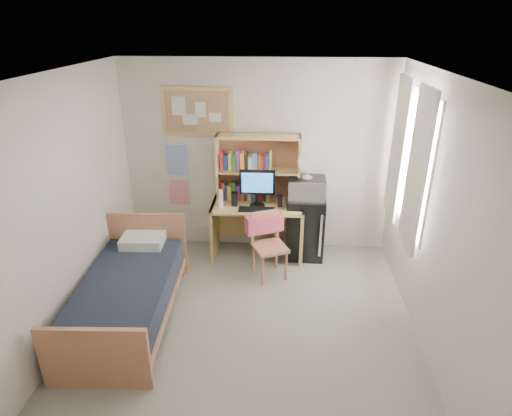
# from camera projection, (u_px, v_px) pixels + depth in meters

# --- Properties ---
(floor) EXTENTS (3.60, 4.20, 0.02)m
(floor) POSITION_uv_depth(u_px,v_px,m) (244.00, 342.00, 4.39)
(floor) COLOR gray
(floor) RESTS_ON ground
(ceiling) EXTENTS (3.60, 4.20, 0.02)m
(ceiling) POSITION_uv_depth(u_px,v_px,m) (240.00, 79.00, 3.33)
(ceiling) COLOR silver
(ceiling) RESTS_ON wall_back
(wall_back) EXTENTS (3.60, 0.04, 2.60)m
(wall_back) POSITION_uv_depth(u_px,v_px,m) (257.00, 158.00, 5.78)
(wall_back) COLOR silver
(wall_back) RESTS_ON floor
(wall_left) EXTENTS (0.04, 4.20, 2.60)m
(wall_left) POSITION_uv_depth(u_px,v_px,m) (49.00, 222.00, 3.97)
(wall_left) COLOR silver
(wall_left) RESTS_ON floor
(wall_right) EXTENTS (0.04, 4.20, 2.60)m
(wall_right) POSITION_uv_depth(u_px,v_px,m) (446.00, 234.00, 3.75)
(wall_right) COLOR silver
(wall_right) RESTS_ON floor
(window_unit) EXTENTS (0.10, 1.40, 1.70)m
(window_unit) POSITION_uv_depth(u_px,v_px,m) (409.00, 160.00, 4.72)
(window_unit) COLOR white
(window_unit) RESTS_ON wall_right
(curtain_left) EXTENTS (0.04, 0.55, 1.70)m
(curtain_left) POSITION_uv_depth(u_px,v_px,m) (417.00, 172.00, 4.36)
(curtain_left) COLOR white
(curtain_left) RESTS_ON wall_right
(curtain_right) EXTENTS (0.04, 0.55, 1.70)m
(curtain_right) POSITION_uv_depth(u_px,v_px,m) (398.00, 150.00, 5.09)
(curtain_right) COLOR white
(curtain_right) RESTS_ON wall_right
(bulletin_board) EXTENTS (0.94, 0.03, 0.64)m
(bulletin_board) POSITION_uv_depth(u_px,v_px,m) (197.00, 112.00, 5.56)
(bulletin_board) COLOR tan
(bulletin_board) RESTS_ON wall_back
(poster_wave) EXTENTS (0.30, 0.01, 0.42)m
(poster_wave) POSITION_uv_depth(u_px,v_px,m) (177.00, 160.00, 5.85)
(poster_wave) COLOR #2A4FA8
(poster_wave) RESTS_ON wall_back
(poster_japan) EXTENTS (0.28, 0.01, 0.36)m
(poster_japan) POSITION_uv_depth(u_px,v_px,m) (179.00, 192.00, 6.05)
(poster_japan) COLOR red
(poster_japan) RESTS_ON wall_back
(desk) EXTENTS (1.23, 0.62, 0.76)m
(desk) POSITION_uv_depth(u_px,v_px,m) (257.00, 230.00, 5.85)
(desk) COLOR #DEB76C
(desk) RESTS_ON floor
(desk_chair) EXTENTS (0.56, 0.56, 0.85)m
(desk_chair) POSITION_uv_depth(u_px,v_px,m) (270.00, 247.00, 5.33)
(desk_chair) COLOR tan
(desk_chair) RESTS_ON floor
(mini_fridge) EXTENTS (0.52, 0.52, 0.87)m
(mini_fridge) POSITION_uv_depth(u_px,v_px,m) (305.00, 226.00, 5.84)
(mini_fridge) COLOR black
(mini_fridge) RESTS_ON floor
(bed) EXTENTS (1.02, 1.91, 0.51)m
(bed) POSITION_uv_depth(u_px,v_px,m) (128.00, 300.00, 4.61)
(bed) COLOR black
(bed) RESTS_ON floor
(hutch) EXTENTS (1.10, 0.28, 0.90)m
(hutch) POSITION_uv_depth(u_px,v_px,m) (258.00, 169.00, 5.65)
(hutch) COLOR #DEB76C
(hutch) RESTS_ON desk
(monitor) EXTENTS (0.46, 0.04, 0.49)m
(monitor) POSITION_uv_depth(u_px,v_px,m) (257.00, 189.00, 5.54)
(monitor) COLOR black
(monitor) RESTS_ON desk
(keyboard) EXTENTS (0.46, 0.15, 0.02)m
(keyboard) POSITION_uv_depth(u_px,v_px,m) (257.00, 210.00, 5.51)
(keyboard) COLOR black
(keyboard) RESTS_ON desk
(speaker_left) EXTENTS (0.08, 0.08, 0.19)m
(speaker_left) POSITION_uv_depth(u_px,v_px,m) (235.00, 199.00, 5.62)
(speaker_left) COLOR black
(speaker_left) RESTS_ON desk
(speaker_right) EXTENTS (0.07, 0.07, 0.16)m
(speaker_right) POSITION_uv_depth(u_px,v_px,m) (280.00, 201.00, 5.59)
(speaker_right) COLOR black
(speaker_right) RESTS_ON desk
(water_bottle) EXTENTS (0.07, 0.07, 0.23)m
(water_bottle) POSITION_uv_depth(u_px,v_px,m) (220.00, 198.00, 5.58)
(water_bottle) COLOR white
(water_bottle) RESTS_ON desk
(hoodie) EXTENTS (0.50, 0.33, 0.23)m
(hoodie) POSITION_uv_depth(u_px,v_px,m) (264.00, 223.00, 5.41)
(hoodie) COLOR #DC5371
(hoodie) RESTS_ON desk_chair
(microwave) EXTENTS (0.48, 0.37, 0.28)m
(microwave) POSITION_uv_depth(u_px,v_px,m) (307.00, 188.00, 5.59)
(microwave) COLOR silver
(microwave) RESTS_ON mini_fridge
(desk_fan) EXTENTS (0.27, 0.27, 0.33)m
(desk_fan) POSITION_uv_depth(u_px,v_px,m) (308.00, 166.00, 5.46)
(desk_fan) COLOR white
(desk_fan) RESTS_ON microwave
(pillow) EXTENTS (0.51, 0.37, 0.12)m
(pillow) POSITION_uv_depth(u_px,v_px,m) (143.00, 241.00, 5.17)
(pillow) COLOR white
(pillow) RESTS_ON bed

